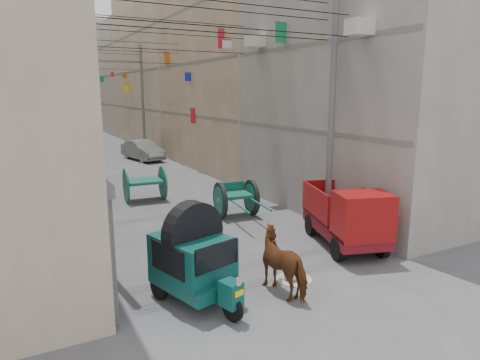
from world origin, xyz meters
TOP-DOWN VIEW (x-y plane):
  - ground at (0.00, 0.00)m, footprint 140.00×140.00m
  - building_row_right at (8.00, 34.13)m, footprint 8.00×62.00m
  - end_cap_building at (0.00, 66.00)m, footprint 22.00×10.00m
  - shutters_left at (-3.92, 10.38)m, footprint 0.18×14.40m
  - signboards at (-0.01, 21.66)m, footprint 8.22×40.52m
  - ac_units at (3.65, 7.67)m, footprint 0.70×6.55m
  - utility_poles at (0.00, 17.00)m, footprint 7.40×22.20m
  - overhead_cables at (0.00, 14.40)m, footprint 7.40×22.52m
  - auto_rickshaw at (-2.13, 3.59)m, footprint 1.84×2.56m
  - tonga_cart at (1.74, 9.01)m, footprint 1.54×3.07m
  - mini_truck at (3.08, 4.35)m, footprint 2.47×3.68m
  - second_cart at (-0.62, 12.93)m, footprint 1.74×1.57m
  - feed_sack at (0.46, 3.42)m, footprint 0.56×0.45m
  - horse at (-0.08, 3.00)m, footprint 1.03×1.81m
  - distant_car_white at (-2.07, 21.90)m, footprint 1.88×3.74m
  - distant_car_grey at (2.34, 24.00)m, footprint 2.19×4.25m
  - distant_car_green at (-0.12, 34.12)m, footprint 1.88×4.54m

SIDE VIEW (x-z plane):
  - ground at x=0.00m, z-range 0.00..0.00m
  - feed_sack at x=0.46m, z-range 0.00..0.28m
  - distant_car_white at x=-2.07m, z-range 0.00..1.22m
  - distant_car_green at x=-0.12m, z-range 0.00..1.31m
  - distant_car_grey at x=2.34m, z-range 0.00..1.33m
  - tonga_cart at x=1.74m, z-range 0.03..1.37m
  - horse at x=-0.08m, z-range 0.00..1.44m
  - second_cart at x=-0.62m, z-range 0.05..1.50m
  - mini_truck at x=3.08m, z-range -0.04..1.86m
  - auto_rickshaw at x=-2.13m, z-range 0.15..1.89m
  - shutters_left at x=-3.92m, z-range 0.06..2.93m
  - signboards at x=-0.01m, z-range 0.59..6.27m
  - utility_poles at x=0.00m, z-range 0.00..8.00m
  - building_row_right at x=8.00m, z-range -0.54..13.46m
  - end_cap_building at x=0.00m, z-range 0.00..13.00m
  - overhead_cables at x=0.00m, z-range 6.20..7.33m
  - ac_units at x=3.65m, z-range 5.76..9.11m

